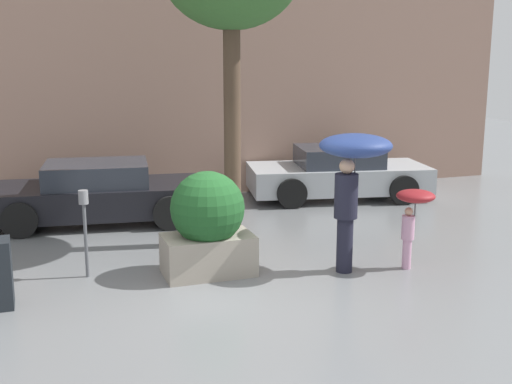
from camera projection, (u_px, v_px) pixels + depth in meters
name	position (u px, v px, depth m)	size (l,w,h in m)	color
ground_plane	(238.00, 294.00, 8.75)	(40.00, 40.00, 0.00)	slate
building_facade	(148.00, 65.00, 14.13)	(18.00, 0.30, 6.00)	#8C6B5B
planter_box	(208.00, 223.00, 9.41)	(1.32, 1.09, 1.55)	#9E9384
person_adult	(353.00, 163.00, 9.40)	(1.07, 1.07, 2.08)	#1E1E2D
person_child	(413.00, 207.00, 9.60)	(0.58, 0.58, 1.23)	#D199B7
parked_car_near	(97.00, 194.00, 12.47)	(4.49, 2.39, 1.18)	black
parked_car_far	(338.00, 174.00, 14.62)	(4.27, 2.54, 1.18)	#B7BCC1
parking_meter	(84.00, 215.00, 9.25)	(0.14, 0.14, 1.30)	#595B60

